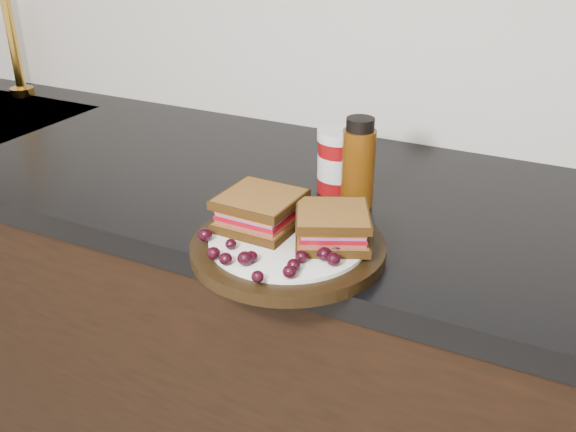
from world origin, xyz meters
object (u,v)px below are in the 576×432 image
Objects in this scene: condiment_jar at (338,161)px; plate at (288,248)px; sandwich_left at (260,211)px; oil_bottle at (358,163)px.

plate is at bearing -84.66° from condiment_jar.
plate is 2.52× the size of condiment_jar.
plate is 2.55× the size of sandwich_left.
plate is 0.21m from oil_bottle.
sandwich_left is (-0.05, 0.02, 0.04)m from plate.
oil_bottle is (0.03, 0.20, 0.07)m from plate.
sandwich_left is 0.20m from oil_bottle.
sandwich_left is 0.73× the size of oil_bottle.
sandwich_left is 0.99× the size of condiment_jar.
sandwich_left is 0.22m from condiment_jar.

